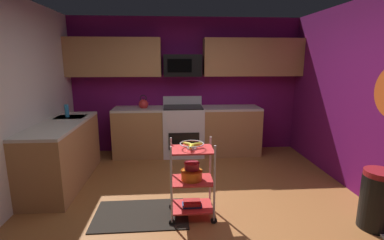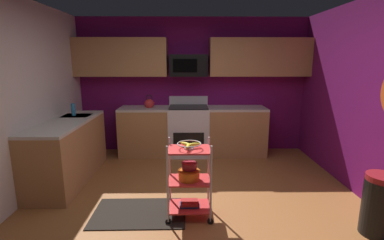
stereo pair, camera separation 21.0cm
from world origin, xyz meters
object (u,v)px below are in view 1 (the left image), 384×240
object	(u,v)px
rolling_cart	(192,180)
microwave	(182,65)
book_stack	(192,203)
kettle	(144,104)
oven_range	(183,130)
trash_can	(377,200)
mixing_bowl_small	(192,166)
fruit_bowl	(192,145)
dish_soap_bottle	(67,111)
mixing_bowl_large	(192,175)

from	to	relation	value
rolling_cart	microwave	bearing A→B (deg)	90.09
book_stack	kettle	xyz separation A→B (m)	(-0.74, 2.26, 0.84)
oven_range	kettle	world-z (taller)	kettle
rolling_cart	trash_can	bearing A→B (deg)	-10.76
oven_range	rolling_cart	world-z (taller)	oven_range
trash_can	oven_range	bearing A→B (deg)	126.93
kettle	microwave	bearing A→B (deg)	8.36
kettle	trash_can	distance (m)	3.84
oven_range	mixing_bowl_small	distance (m)	2.23
oven_range	fruit_bowl	world-z (taller)	oven_range
microwave	mixing_bowl_small	xyz separation A→B (m)	(0.00, -2.33, -1.08)
fruit_bowl	dish_soap_bottle	xyz separation A→B (m)	(-1.86, 1.49, 0.14)
mixing_bowl_small	kettle	distance (m)	2.38
fruit_bowl	oven_range	bearing A→B (deg)	90.08
fruit_bowl	kettle	size ratio (longest dim) A/B	1.03
rolling_cart	mixing_bowl_small	distance (m)	0.17
mixing_bowl_small	book_stack	size ratio (longest dim) A/B	0.81
oven_range	kettle	bearing A→B (deg)	-179.70
fruit_bowl	kettle	distance (m)	2.38
microwave	fruit_bowl	world-z (taller)	microwave
rolling_cart	book_stack	xyz separation A→B (m)	(0.00, 0.00, -0.29)
mixing_bowl_large	dish_soap_bottle	distance (m)	2.43
microwave	book_stack	bearing A→B (deg)	-89.91
mixing_bowl_large	trash_can	world-z (taller)	trash_can
dish_soap_bottle	book_stack	bearing A→B (deg)	-38.55
microwave	oven_range	bearing A→B (deg)	-89.74
mixing_bowl_large	mixing_bowl_small	world-z (taller)	mixing_bowl_small
mixing_bowl_large	trash_can	size ratio (longest dim) A/B	0.38
microwave	rolling_cart	xyz separation A→B (m)	(0.00, -2.36, -1.25)
dish_soap_bottle	trash_can	world-z (taller)	dish_soap_bottle
oven_range	microwave	distance (m)	1.23
fruit_bowl	dish_soap_bottle	size ratio (longest dim) A/B	1.36
trash_can	microwave	bearing A→B (deg)	125.87
rolling_cart	book_stack	size ratio (longest dim) A/B	4.09
mixing_bowl_small	trash_can	bearing A→B (deg)	-11.61
fruit_bowl	mixing_bowl_small	world-z (taller)	fruit_bowl
mixing_bowl_small	rolling_cart	bearing A→B (deg)	-91.04
mixing_bowl_small	trash_can	size ratio (longest dim) A/B	0.28
fruit_bowl	kettle	xyz separation A→B (m)	(-0.74, 2.26, 0.12)
microwave	trash_can	distance (m)	3.65
rolling_cart	trash_can	size ratio (longest dim) A/B	1.39
rolling_cart	mixing_bowl_small	xyz separation A→B (m)	(0.00, 0.03, 0.17)
oven_range	book_stack	bearing A→B (deg)	-89.92
oven_range	mixing_bowl_small	xyz separation A→B (m)	(0.00, -2.23, 0.14)
mixing_bowl_large	kettle	xyz separation A→B (m)	(-0.74, 2.26, 0.48)
microwave	book_stack	xyz separation A→B (m)	(0.00, -2.36, -1.54)
rolling_cart	mixing_bowl_large	distance (m)	0.07
microwave	mixing_bowl_small	size ratio (longest dim) A/B	3.85
fruit_bowl	rolling_cart	bearing A→B (deg)	-90.00
oven_range	mixing_bowl_large	bearing A→B (deg)	-89.98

